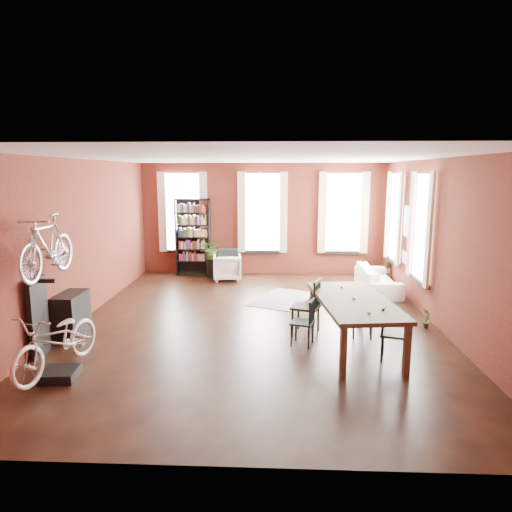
# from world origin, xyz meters

# --- Properties ---
(room) EXTENTS (9.00, 9.04, 3.22)m
(room) POSITION_xyz_m (0.25, 0.62, 2.14)
(room) COLOR black
(room) RESTS_ON ground
(dining_table) EXTENTS (1.41, 2.59, 0.84)m
(dining_table) POSITION_xyz_m (1.71, -1.19, 0.42)
(dining_table) COLOR brown
(dining_table) RESTS_ON ground
(dining_chair_a) EXTENTS (0.47, 0.47, 0.81)m
(dining_chair_a) POSITION_xyz_m (0.86, -1.13, 0.40)
(dining_chair_a) COLOR #173134
(dining_chair_a) RESTS_ON ground
(dining_chair_b) EXTENTS (0.60, 0.60, 1.02)m
(dining_chair_b) POSITION_xyz_m (0.95, -0.56, 0.51)
(dining_chair_b) COLOR black
(dining_chair_b) RESTS_ON ground
(dining_chair_c) EXTENTS (0.50, 0.50, 0.87)m
(dining_chair_c) POSITION_xyz_m (2.26, -1.71, 0.44)
(dining_chair_c) COLOR black
(dining_chair_c) RESTS_ON ground
(dining_chair_d) EXTENTS (0.43, 0.43, 0.81)m
(dining_chair_d) POSITION_xyz_m (1.97, -0.68, 0.41)
(dining_chair_d) COLOR #1A3839
(dining_chair_d) RESTS_ON ground
(bookshelf) EXTENTS (1.00, 0.32, 2.20)m
(bookshelf) POSITION_xyz_m (-2.00, 4.30, 1.10)
(bookshelf) COLOR black
(bookshelf) RESTS_ON ground
(white_armchair) EXTENTS (0.82, 0.78, 0.77)m
(white_armchair) POSITION_xyz_m (-0.95, 3.63, 0.38)
(white_armchair) COLOR silver
(white_armchair) RESTS_ON ground
(cream_sofa) EXTENTS (0.61, 2.08, 0.81)m
(cream_sofa) POSITION_xyz_m (2.95, 2.60, 0.41)
(cream_sofa) COLOR beige
(cream_sofa) RESTS_ON ground
(striped_rug) EXTENTS (1.69, 2.03, 0.01)m
(striped_rug) POSITION_xyz_m (0.56, 1.74, 0.01)
(striped_rug) COLOR black
(striped_rug) RESTS_ON ground
(bike_trainer) EXTENTS (0.52, 0.52, 0.14)m
(bike_trainer) POSITION_xyz_m (-2.70, -2.62, 0.07)
(bike_trainer) COLOR black
(bike_trainer) RESTS_ON ground
(bike_wall_rack) EXTENTS (0.16, 0.60, 1.30)m
(bike_wall_rack) POSITION_xyz_m (-3.40, -1.80, 0.65)
(bike_wall_rack) COLOR black
(bike_wall_rack) RESTS_ON ground
(console_table) EXTENTS (0.40, 0.80, 0.80)m
(console_table) POSITION_xyz_m (-3.28, -0.90, 0.40)
(console_table) COLOR black
(console_table) RESTS_ON ground
(plant_stand) EXTENTS (0.33, 0.33, 0.51)m
(plant_stand) POSITION_xyz_m (-1.44, 4.00, 0.26)
(plant_stand) COLOR black
(plant_stand) RESTS_ON ground
(plant_by_sofa) EXTENTS (0.38, 0.63, 0.27)m
(plant_by_sofa) POSITION_xyz_m (3.37, 3.58, 0.14)
(plant_by_sofa) COLOR #2B5923
(plant_by_sofa) RESTS_ON ground
(plant_small) EXTENTS (0.44, 0.40, 0.14)m
(plant_small) POSITION_xyz_m (3.27, -0.16, 0.07)
(plant_small) COLOR #2A5020
(plant_small) RESTS_ON ground
(bicycle_floor) EXTENTS (0.79, 1.02, 1.73)m
(bicycle_floor) POSITION_xyz_m (-2.68, -2.65, 1.00)
(bicycle_floor) COLOR beige
(bicycle_floor) RESTS_ON bike_trainer
(bicycle_hung) EXTENTS (0.47, 1.00, 1.66)m
(bicycle_hung) POSITION_xyz_m (-3.15, -1.80, 2.13)
(bicycle_hung) COLOR #A5A8AD
(bicycle_hung) RESTS_ON bike_wall_rack
(plant_on_stand) EXTENTS (0.56, 0.62, 0.48)m
(plant_on_stand) POSITION_xyz_m (-1.41, 3.98, 0.75)
(plant_on_stand) COLOR #325723
(plant_on_stand) RESTS_ON plant_stand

